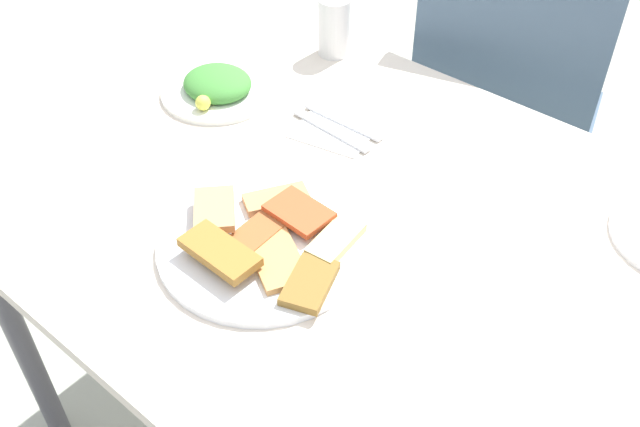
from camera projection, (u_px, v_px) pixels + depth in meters
dining_table at (355, 247)px, 1.19m from camera, size 1.16×0.90×0.70m
dining_chair at (503, 110)px, 1.72m from camera, size 0.52×0.52×0.89m
pide_platter at (266, 241)px, 1.09m from camera, size 0.32×0.32×0.04m
salad_plate_rice at (217, 87)px, 1.40m from camera, size 0.22×0.22×0.05m
soda_can at (334, 27)px, 1.48m from camera, size 0.07×0.07×0.12m
paper_napkin at (337, 128)px, 1.32m from camera, size 0.16×0.16×0.00m
fork at (331, 130)px, 1.31m from camera, size 0.18×0.03×0.00m
spoon at (343, 121)px, 1.33m from camera, size 0.17×0.02×0.00m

